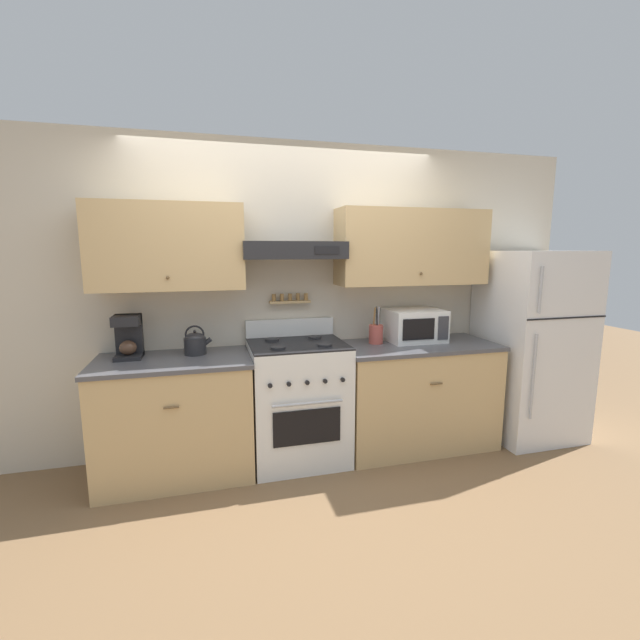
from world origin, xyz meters
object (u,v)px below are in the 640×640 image
stove_range (298,401)px  utensil_crock (376,333)px  coffee_maker (128,336)px  refrigerator (531,345)px  tea_kettle (195,343)px  microwave (414,325)px

stove_range → utensil_crock: bearing=8.1°
coffee_maker → utensil_crock: 1.94m
refrigerator → stove_range: bearing=178.4°
refrigerator → tea_kettle: (-2.91, 0.16, 0.15)m
coffee_maker → microwave: 2.30m
refrigerator → microwave: size_ratio=3.53×
stove_range → tea_kettle: bearing=172.7°
coffee_maker → utensil_crock: coffee_maker is taller
coffee_maker → microwave: bearing=-0.2°
coffee_maker → utensil_crock: (1.94, -0.03, -0.07)m
refrigerator → utensil_crock: (-1.44, 0.16, 0.15)m
tea_kettle → utensil_crock: utensil_crock is taller
utensil_crock → coffee_maker: bearing=179.2°
stove_range → tea_kettle: (-0.77, 0.10, 0.50)m
refrigerator → utensil_crock: 1.45m
tea_kettle → coffee_maker: coffee_maker is taller
tea_kettle → refrigerator: bearing=-3.1°
tea_kettle → microwave: (1.83, 0.02, 0.05)m
refrigerator → microwave: refrigerator is taller
tea_kettle → stove_range: bearing=-7.3°
refrigerator → coffee_maker: 3.39m
refrigerator → microwave: bearing=170.7°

